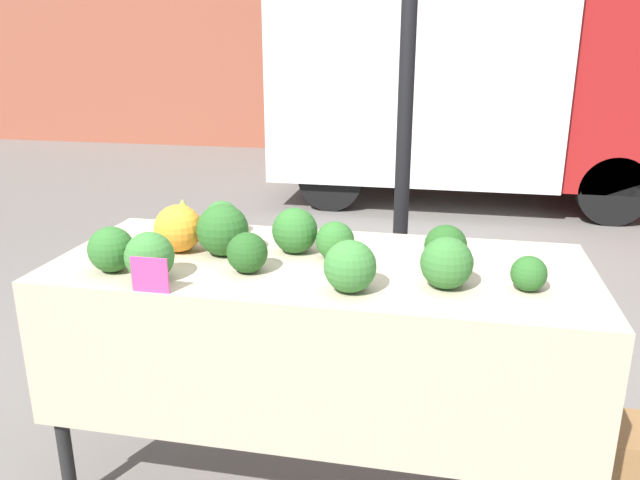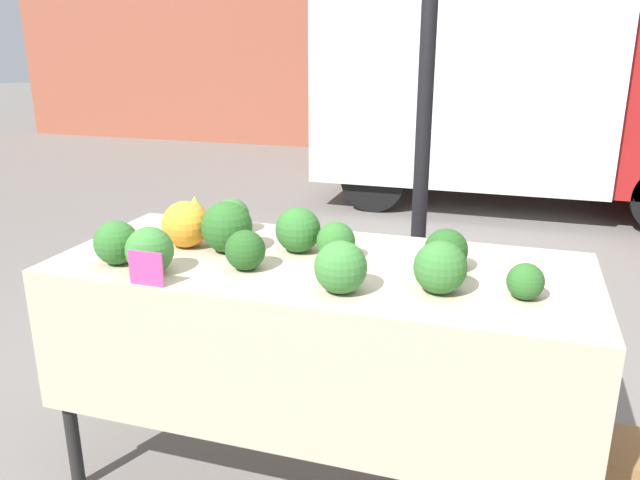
# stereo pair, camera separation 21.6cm
# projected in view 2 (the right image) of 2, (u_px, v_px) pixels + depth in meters

# --- Properties ---
(ground_plane) EXTENTS (40.00, 40.00, 0.00)m
(ground_plane) POSITION_uv_depth(u_px,v_px,m) (320.00, 477.00, 2.46)
(ground_plane) COLOR slate
(tent_pole) EXTENTS (0.07, 0.07, 2.35)m
(tent_pole) POSITION_uv_depth(u_px,v_px,m) (423.00, 149.00, 2.80)
(tent_pole) COLOR black
(tent_pole) RESTS_ON ground_plane
(parked_truck) EXTENTS (4.02, 1.90, 2.64)m
(parked_truck) POSITION_uv_depth(u_px,v_px,m) (512.00, 70.00, 6.30)
(parked_truck) COLOR silver
(parked_truck) RESTS_ON ground_plane
(market_table) EXTENTS (1.86, 0.78, 0.90)m
(market_table) POSITION_uv_depth(u_px,v_px,m) (314.00, 301.00, 2.16)
(market_table) COLOR tan
(market_table) RESTS_ON ground_plane
(orange_cauliflower) EXTENTS (0.17, 0.17, 0.17)m
(orange_cauliflower) POSITION_uv_depth(u_px,v_px,m) (185.00, 224.00, 2.32)
(orange_cauliflower) COLOR orange
(orange_cauliflower) RESTS_ON market_table
(romanesco_head) EXTENTS (0.18, 0.18, 0.14)m
(romanesco_head) POSITION_uv_depth(u_px,v_px,m) (196.00, 213.00, 2.53)
(romanesco_head) COLOR #93B238
(romanesco_head) RESTS_ON market_table
(broccoli_head_0) EXTENTS (0.16, 0.16, 0.16)m
(broccoli_head_0) POSITION_uv_depth(u_px,v_px,m) (440.00, 267.00, 1.89)
(broccoli_head_0) COLOR #336B2D
(broccoli_head_0) RESTS_ON market_table
(broccoli_head_1) EXTENTS (0.14, 0.14, 0.14)m
(broccoli_head_1) POSITION_uv_depth(u_px,v_px,m) (336.00, 241.00, 2.18)
(broccoli_head_1) COLOR #2D6628
(broccoli_head_1) RESTS_ON market_table
(broccoli_head_2) EXTENTS (0.19, 0.19, 0.19)m
(broccoli_head_2) POSITION_uv_depth(u_px,v_px,m) (227.00, 227.00, 2.26)
(broccoli_head_2) COLOR #285B23
(broccoli_head_2) RESTS_ON market_table
(broccoli_head_3) EXTENTS (0.15, 0.15, 0.15)m
(broccoli_head_3) POSITION_uv_depth(u_px,v_px,m) (116.00, 243.00, 2.14)
(broccoli_head_3) COLOR #2D6628
(broccoli_head_3) RESTS_ON market_table
(broccoli_head_4) EXTENTS (0.11, 0.11, 0.11)m
(broccoli_head_4) POSITION_uv_depth(u_px,v_px,m) (525.00, 281.00, 1.85)
(broccoli_head_4) COLOR #285B23
(broccoli_head_4) RESTS_ON market_table
(broccoli_head_5) EXTENTS (0.16, 0.16, 0.16)m
(broccoli_head_5) POSITION_uv_depth(u_px,v_px,m) (150.00, 251.00, 2.05)
(broccoli_head_5) COLOR #387533
(broccoli_head_5) RESTS_ON market_table
(broccoli_head_6) EXTENTS (0.16, 0.16, 0.16)m
(broccoli_head_6) POSITION_uv_depth(u_px,v_px,m) (341.00, 267.00, 1.89)
(broccoli_head_6) COLOR #387533
(broccoli_head_6) RESTS_ON market_table
(broccoli_head_7) EXTENTS (0.14, 0.14, 0.14)m
(broccoli_head_7) POSITION_uv_depth(u_px,v_px,m) (232.00, 216.00, 2.50)
(broccoli_head_7) COLOR #336B2D
(broccoli_head_7) RESTS_ON market_table
(broccoli_head_8) EXTENTS (0.17, 0.17, 0.17)m
(broccoli_head_8) POSITION_uv_depth(u_px,v_px,m) (298.00, 230.00, 2.27)
(broccoli_head_8) COLOR #2D6628
(broccoli_head_8) RESTS_ON market_table
(broccoli_head_9) EXTENTS (0.14, 0.14, 0.14)m
(broccoli_head_9) POSITION_uv_depth(u_px,v_px,m) (245.00, 250.00, 2.09)
(broccoli_head_9) COLOR #23511E
(broccoli_head_9) RESTS_ON market_table
(broccoli_head_10) EXTENTS (0.15, 0.15, 0.15)m
(broccoli_head_10) POSITION_uv_depth(u_px,v_px,m) (446.00, 250.00, 2.08)
(broccoli_head_10) COLOR #23511E
(broccoli_head_10) RESTS_ON market_table
(price_sign) EXTENTS (0.12, 0.01, 0.11)m
(price_sign) POSITION_uv_depth(u_px,v_px,m) (146.00, 269.00, 1.95)
(price_sign) COLOR #E53D84
(price_sign) RESTS_ON market_table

